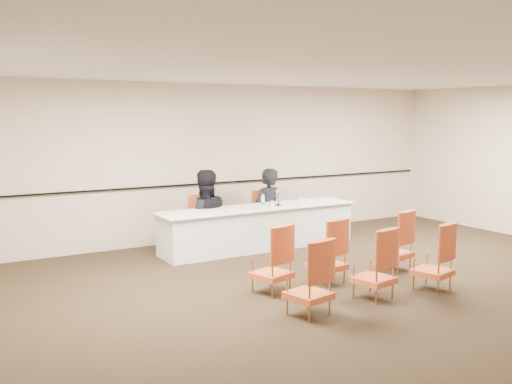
{
  "coord_description": "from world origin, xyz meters",
  "views": [
    {
      "loc": [
        -5.22,
        -5.93,
        2.37
      ],
      "look_at": [
        -0.2,
        2.6,
        1.07
      ],
      "focal_mm": 40.0,
      "sensor_mm": 36.0,
      "label": 1
    }
  ],
  "objects_px": {
    "panelist_main": "(267,215)",
    "panelist_second_chair": "(204,222)",
    "aud_chair_front_right": "(395,240)",
    "aud_chair_back_mid": "(374,263)",
    "aud_chair_front_mid": "(327,251)",
    "panelist_second": "(204,223)",
    "aud_chair_back_left": "(309,277)",
    "coffee_cup": "(301,201)",
    "aud_chair_back_right": "(433,256)",
    "drinking_glass": "(272,204)",
    "panel_table": "(259,227)",
    "water_bottle": "(263,200)",
    "microphone": "(278,198)",
    "aud_chair_front_left": "(271,258)",
    "panelist_main_chair": "(267,215)"
  },
  "relations": [
    {
      "from": "panelist_main",
      "to": "panelist_second_chair",
      "type": "xyz_separation_m",
      "value": [
        -1.36,
        -0.01,
        0.01
      ]
    },
    {
      "from": "aud_chair_front_right",
      "to": "aud_chair_back_mid",
      "type": "bearing_deg",
      "value": -157.87
    },
    {
      "from": "panelist_main",
      "to": "aud_chair_front_mid",
      "type": "bearing_deg",
      "value": 56.97
    },
    {
      "from": "panelist_second",
      "to": "aud_chair_front_right",
      "type": "relative_size",
      "value": 2.04
    },
    {
      "from": "panelist_main",
      "to": "aud_chair_back_left",
      "type": "bearing_deg",
      "value": 47.41
    },
    {
      "from": "aud_chair_front_mid",
      "to": "coffee_cup",
      "type": "bearing_deg",
      "value": 53.56
    },
    {
      "from": "aud_chair_back_right",
      "to": "drinking_glass",
      "type": "bearing_deg",
      "value": 83.97
    },
    {
      "from": "aud_chair_front_mid",
      "to": "panel_table",
      "type": "bearing_deg",
      "value": 73.14
    },
    {
      "from": "aud_chair_front_right",
      "to": "water_bottle",
      "type": "bearing_deg",
      "value": 99.06
    },
    {
      "from": "panelist_main",
      "to": "microphone",
      "type": "distance_m",
      "value": 0.76
    },
    {
      "from": "coffee_cup",
      "to": "aud_chair_back_mid",
      "type": "relative_size",
      "value": 0.12
    },
    {
      "from": "panelist_second",
      "to": "aud_chair_front_mid",
      "type": "bearing_deg",
      "value": 113.03
    },
    {
      "from": "panelist_second",
      "to": "aud_chair_back_left",
      "type": "height_order",
      "value": "panelist_second"
    },
    {
      "from": "panel_table",
      "to": "aud_chair_back_right",
      "type": "relative_size",
      "value": 3.99
    },
    {
      "from": "panel_table",
      "to": "coffee_cup",
      "type": "bearing_deg",
      "value": -7.49
    },
    {
      "from": "aud_chair_back_right",
      "to": "aud_chair_back_left",
      "type": "bearing_deg",
      "value": 164.17
    },
    {
      "from": "aud_chair_front_left",
      "to": "drinking_glass",
      "type": "bearing_deg",
      "value": 41.36
    },
    {
      "from": "water_bottle",
      "to": "aud_chair_back_left",
      "type": "distance_m",
      "value": 3.64
    },
    {
      "from": "panelist_second_chair",
      "to": "microphone",
      "type": "relative_size",
      "value": 3.43
    },
    {
      "from": "panel_table",
      "to": "panelist_second",
      "type": "distance_m",
      "value": 1.0
    },
    {
      "from": "panelist_second_chair",
      "to": "drinking_glass",
      "type": "height_order",
      "value": "panelist_second_chair"
    },
    {
      "from": "panelist_second_chair",
      "to": "aud_chair_back_right",
      "type": "distance_m",
      "value": 4.26
    },
    {
      "from": "coffee_cup",
      "to": "aud_chair_back_left",
      "type": "bearing_deg",
      "value": -123.48
    },
    {
      "from": "panelist_main_chair",
      "to": "aud_chair_back_left",
      "type": "bearing_deg",
      "value": -115.52
    },
    {
      "from": "aud_chair_front_right",
      "to": "aud_chair_back_left",
      "type": "distance_m",
      "value": 2.57
    },
    {
      "from": "panelist_main_chair",
      "to": "aud_chair_front_left",
      "type": "distance_m",
      "value": 3.42
    },
    {
      "from": "panelist_second_chair",
      "to": "water_bottle",
      "type": "relative_size",
      "value": 4.13
    },
    {
      "from": "panelist_second_chair",
      "to": "water_bottle",
      "type": "distance_m",
      "value": 1.14
    },
    {
      "from": "drinking_glass",
      "to": "aud_chair_front_right",
      "type": "height_order",
      "value": "aud_chair_front_right"
    },
    {
      "from": "panelist_main_chair",
      "to": "panel_table",
      "type": "bearing_deg",
      "value": -133.55
    },
    {
      "from": "microphone",
      "to": "aud_chair_front_mid",
      "type": "xyz_separation_m",
      "value": [
        -0.68,
        -2.35,
        -0.42
      ]
    },
    {
      "from": "drinking_glass",
      "to": "coffee_cup",
      "type": "xyz_separation_m",
      "value": [
        0.61,
        -0.02,
        0.01
      ]
    },
    {
      "from": "drinking_glass",
      "to": "aud_chair_front_mid",
      "type": "bearing_deg",
      "value": -102.94
    },
    {
      "from": "panelist_second_chair",
      "to": "aud_chair_back_mid",
      "type": "height_order",
      "value": "same"
    },
    {
      "from": "panelist_second_chair",
      "to": "aud_chair_back_right",
      "type": "height_order",
      "value": "same"
    },
    {
      "from": "panelist_main_chair",
      "to": "aud_chair_front_mid",
      "type": "bearing_deg",
      "value": -105.96
    },
    {
      "from": "panel_table",
      "to": "panelist_main",
      "type": "xyz_separation_m",
      "value": [
        0.53,
        0.57,
        0.09
      ]
    },
    {
      "from": "aud_chair_back_right",
      "to": "aud_chair_front_left",
      "type": "bearing_deg",
      "value": 137.94
    },
    {
      "from": "coffee_cup",
      "to": "aud_chair_back_mid",
      "type": "xyz_separation_m",
      "value": [
        -1.03,
        -3.15,
        -0.34
      ]
    },
    {
      "from": "panel_table",
      "to": "aud_chair_front_left",
      "type": "distance_m",
      "value": 2.67
    },
    {
      "from": "microphone",
      "to": "coffee_cup",
      "type": "distance_m",
      "value": 0.47
    },
    {
      "from": "panelist_main",
      "to": "aud_chair_front_left",
      "type": "distance_m",
      "value": 3.42
    },
    {
      "from": "coffee_cup",
      "to": "aud_chair_front_left",
      "type": "xyz_separation_m",
      "value": [
        -2.07,
        -2.27,
        -0.34
      ]
    },
    {
      "from": "aud_chair_back_mid",
      "to": "aud_chair_front_right",
      "type": "bearing_deg",
      "value": 24.36
    },
    {
      "from": "panelist_second_chair",
      "to": "drinking_glass",
      "type": "xyz_separation_m",
      "value": [
        1.07,
        -0.64,
        0.33
      ]
    },
    {
      "from": "microphone",
      "to": "aud_chair_back_left",
      "type": "xyz_separation_m",
      "value": [
        -1.7,
        -3.32,
        -0.42
      ]
    },
    {
      "from": "coffee_cup",
      "to": "aud_chair_back_left",
      "type": "xyz_separation_m",
      "value": [
        -2.16,
        -3.26,
        -0.34
      ]
    },
    {
      "from": "coffee_cup",
      "to": "aud_chair_front_mid",
      "type": "relative_size",
      "value": 0.12
    },
    {
      "from": "drinking_glass",
      "to": "aud_chair_front_right",
      "type": "distance_m",
      "value": 2.44
    },
    {
      "from": "aud_chair_back_right",
      "to": "aud_chair_back_mid",
      "type": "bearing_deg",
      "value": 157.11
    }
  ]
}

